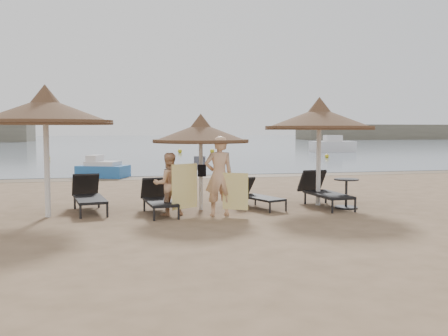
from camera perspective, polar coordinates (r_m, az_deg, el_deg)
The scene contains 22 objects.
ground at distance 12.51m, azimuth -4.67°, elevation -5.26°, with size 160.00×160.00×0.00m, color #8A6C4F.
sea at distance 92.25m, azimuth -11.68°, elevation 3.08°, with size 200.00×140.00×0.03m, color slate.
wet_sand_strip at distance 21.78m, azimuth -8.15°, elevation -1.12°, with size 200.00×1.60×0.01m, color brown.
palapa_left at distance 12.62m, azimuth -19.74°, elevation 6.08°, with size 3.20×3.20×3.17m.
palapa_center at distance 12.98m, azimuth -2.67°, elevation 3.98°, with size 2.54×2.54×2.51m.
palapa_right at distance 14.00m, azimuth 10.83°, elevation 5.51°, with size 3.02×3.02×2.99m.
lounger_far_left at distance 13.35m, azimuth -15.22°, elevation -2.99°, with size 0.99×2.15×0.92m.
lounger_near_left at distance 12.64m, azimuth -7.53°, elevation -3.42°, with size 0.81×1.97×0.86m.
lounger_near_right at distance 13.48m, azimuth 3.65°, elevation -3.04°, with size 1.15×1.84×0.78m.
lounger_far_right at distance 13.95m, azimuth 11.25°, elevation -2.55°, with size 0.81×2.17×0.95m.
side_table at distance 13.72m, azimuth 13.79°, elevation -2.95°, with size 0.65×0.65×0.79m.
person_left at distance 12.25m, azimuth -6.37°, elevation -1.27°, with size 0.82×0.53×1.78m, color #DEA67B.
person_right at distance 12.12m, azimuth -0.59°, elevation -0.19°, with size 1.04×0.67×2.25m, color #DEA67B.
towel_left at distance 11.96m, azimuth -4.52°, elevation -2.10°, with size 0.68×0.40×1.08m.
towel_right at distance 12.01m, azimuth 1.30°, elevation -2.68°, with size 0.57×0.33×0.89m.
bag_patterned at distance 13.19m, azimuth -2.80°, elevation 0.54°, with size 0.30×0.20×0.37m.
bag_dark at distance 12.87m, azimuth -2.53°, elevation -0.30°, with size 0.23×0.11×0.31m.
pedal_boat at distance 22.46m, azimuth -13.72°, elevation -0.12°, with size 2.41×1.99×0.97m.
buoy_left at distance 35.54m, azimuth -19.48°, elevation 1.07°, with size 0.31×0.31×0.31m, color gold.
buoy_mid at distance 43.61m, azimuth -5.06°, elevation 1.93°, with size 0.38×0.38×0.38m, color gold.
buoy_right at distance 36.88m, azimuth 11.67°, elevation 1.34°, with size 0.31×0.31×0.31m, color gold.
buoy_extra at distance 43.45m, azimuth -1.35°, elevation 1.95°, with size 0.39×0.39×0.39m, color gold.
Camera 1 is at (-1.72, -12.21, 2.11)m, focal length 40.00 mm.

